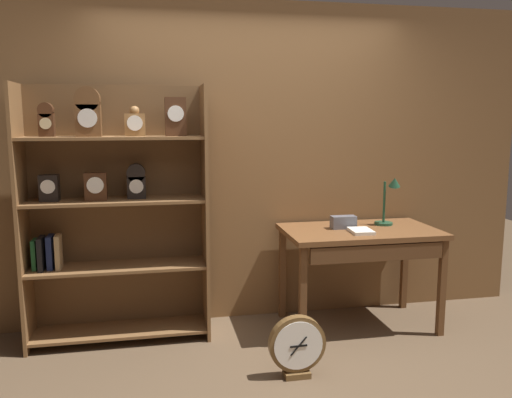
# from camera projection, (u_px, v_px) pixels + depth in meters

# --- Properties ---
(ground_plane) EXTENTS (10.00, 10.00, 0.00)m
(ground_plane) POSITION_uv_depth(u_px,v_px,m) (292.00, 396.00, 3.16)
(ground_plane) COLOR brown
(back_wood_panel) EXTENTS (4.80, 0.05, 2.60)m
(back_wood_panel) POSITION_uv_depth(u_px,v_px,m) (250.00, 164.00, 4.29)
(back_wood_panel) COLOR brown
(back_wood_panel) RESTS_ON ground
(bookshelf) EXTENTS (1.33, 0.37, 1.91)m
(bookshelf) POSITION_uv_depth(u_px,v_px,m) (113.00, 208.00, 3.85)
(bookshelf) COLOR brown
(bookshelf) RESTS_ON ground
(workbench) EXTENTS (1.21, 0.71, 0.80)m
(workbench) POSITION_uv_depth(u_px,v_px,m) (361.00, 241.00, 4.11)
(workbench) COLOR brown
(workbench) RESTS_ON ground
(desk_lamp) EXTENTS (0.20, 0.19, 0.41)m
(desk_lamp) POSITION_uv_depth(u_px,v_px,m) (389.00, 200.00, 4.24)
(desk_lamp) COLOR #1E472D
(desk_lamp) RESTS_ON workbench
(toolbox_small) EXTENTS (0.20, 0.09, 0.10)m
(toolbox_small) POSITION_uv_depth(u_px,v_px,m) (343.00, 222.00, 4.13)
(toolbox_small) COLOR #595960
(toolbox_small) RESTS_ON workbench
(open_repair_manual) EXTENTS (0.17, 0.23, 0.02)m
(open_repair_manual) POSITION_uv_depth(u_px,v_px,m) (361.00, 231.00, 3.99)
(open_repair_manual) COLOR silver
(open_repair_manual) RESTS_ON workbench
(round_clock_large) EXTENTS (0.38, 0.11, 0.42)m
(round_clock_large) POSITION_uv_depth(u_px,v_px,m) (297.00, 346.00, 3.36)
(round_clock_large) COLOR brown
(round_clock_large) RESTS_ON ground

